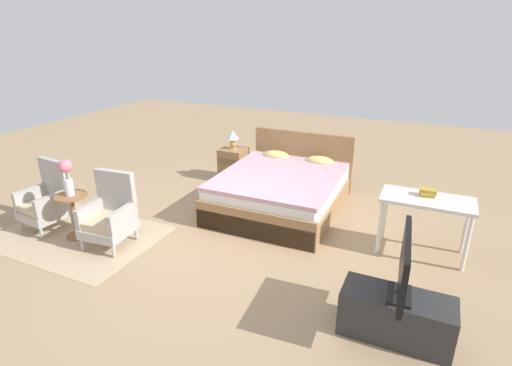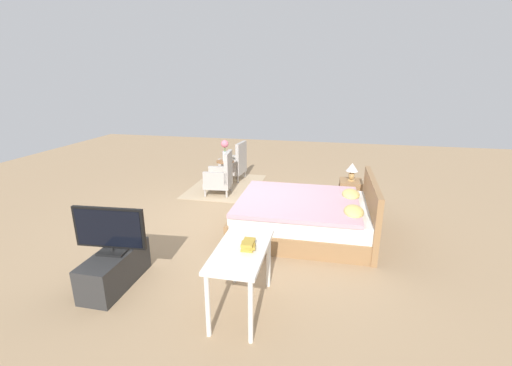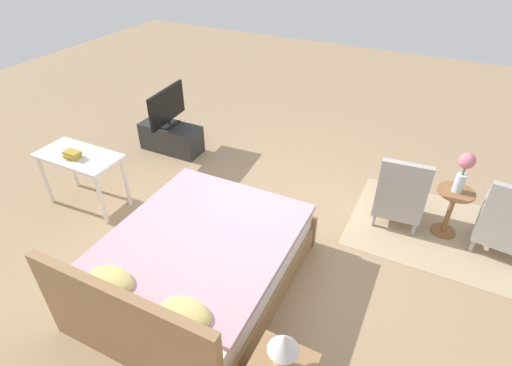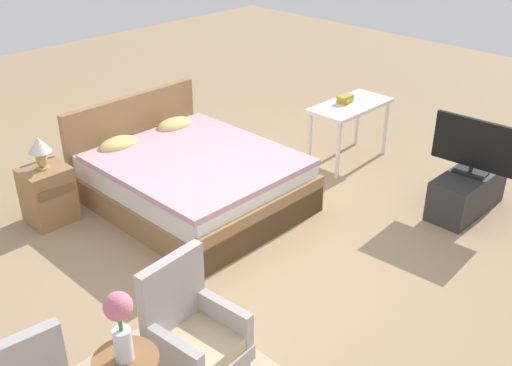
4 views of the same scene
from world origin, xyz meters
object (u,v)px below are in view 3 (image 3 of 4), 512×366
object	(u,v)px
armchair_by_window_right	(400,196)
armchair_by_window_left	(507,224)
vanity_desk	(80,162)
flower_vase	(464,169)
tv_flatscreen	(167,107)
table_lamp	(284,346)
bed	(197,265)
book_stack	(72,155)
side_table	(451,207)
tv_stand	(171,138)

from	to	relation	value
armchair_by_window_right	armchair_by_window_left	bearing A→B (deg)	-179.99
vanity_desk	flower_vase	bearing A→B (deg)	-160.68
tv_flatscreen	table_lamp	bearing A→B (deg)	137.42
bed	vanity_desk	distance (m)	2.11
vanity_desk	book_stack	bearing A→B (deg)	98.67
armchair_by_window_right	book_stack	xyz separation A→B (m)	(3.58, 1.46, 0.39)
tv_flatscreen	vanity_desk	distance (m)	1.61
armchair_by_window_left	side_table	world-z (taller)	armchair_by_window_left
armchair_by_window_left	table_lamp	distance (m)	3.06
tv_flatscreen	side_table	bearing A→B (deg)	177.83
tv_stand	vanity_desk	world-z (taller)	vanity_desk
side_table	tv_stand	world-z (taller)	side_table
table_lamp	tv_stand	world-z (taller)	table_lamp
armchair_by_window_left	armchair_by_window_right	xyz separation A→B (m)	(1.11, 0.00, 0.00)
bed	side_table	size ratio (longest dim) A/B	3.58
armchair_by_window_right	tv_flatscreen	size ratio (longest dim) A/B	1.07
table_lamp	bed	bearing A→B (deg)	-31.01
armchair_by_window_left	table_lamp	bearing A→B (deg)	61.10
armchair_by_window_left	book_stack	bearing A→B (deg)	17.34
bed	side_table	world-z (taller)	bed
armchair_by_window_right	flower_vase	xyz separation A→B (m)	(-0.56, -0.07, 0.50)
armchair_by_window_right	tv_flatscreen	distance (m)	3.50
bed	flower_vase	bearing A→B (deg)	-136.97
armchair_by_window_left	tv_flatscreen	world-z (taller)	tv_flatscreen
side_table	table_lamp	distance (m)	2.90
flower_vase	armchair_by_window_left	bearing A→B (deg)	173.30
flower_vase	vanity_desk	xyz separation A→B (m)	(4.14, 1.45, -0.27)
armchair_by_window_right	tv_stand	distance (m)	3.49
tv_stand	bed	bearing A→B (deg)	131.67
armchair_by_window_right	bed	bearing A→B (deg)	50.73
book_stack	vanity_desk	bearing A→B (deg)	-81.33
armchair_by_window_right	flower_vase	bearing A→B (deg)	-173.30
bed	tv_flatscreen	distance (m)	2.90
bed	table_lamp	distance (m)	1.51
table_lamp	vanity_desk	xyz separation A→B (m)	(3.24, -1.27, -0.18)
tv_flatscreen	book_stack	world-z (taller)	tv_flatscreen
vanity_desk	book_stack	world-z (taller)	book_stack
side_table	tv_flatscreen	xyz separation A→B (m)	(4.04, -0.15, 0.36)
bed	table_lamp	bearing A→B (deg)	148.99
armchair_by_window_left	book_stack	size ratio (longest dim) A/B	4.73
bed	table_lamp	world-z (taller)	bed
bed	vanity_desk	size ratio (longest dim) A/B	2.04
flower_vase	tv_flatscreen	world-z (taller)	flower_vase
bed	vanity_desk	world-z (taller)	bed
table_lamp	side_table	bearing A→B (deg)	-108.48
armchair_by_window_left	book_stack	distance (m)	4.93
side_table	table_lamp	xyz separation A→B (m)	(0.91, 2.72, 0.42)
flower_vase	table_lamp	distance (m)	2.87
flower_vase	tv_stand	xyz separation A→B (m)	(4.03, -0.15, -0.67)
armchair_by_window_left	flower_vase	bearing A→B (deg)	-6.70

